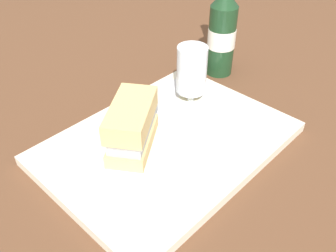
{
  "coord_description": "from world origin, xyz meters",
  "views": [
    {
      "loc": [
        -0.37,
        -0.36,
        0.45
      ],
      "look_at": [
        0.0,
        0.0,
        0.05
      ],
      "focal_mm": 39.12,
      "sensor_mm": 36.0,
      "label": 1
    }
  ],
  "objects_px": {
    "beer_glass": "(192,73)",
    "beer_bottle": "(222,32)",
    "sandwich": "(132,124)",
    "plate": "(134,148)"
  },
  "relations": [
    {
      "from": "beer_glass",
      "to": "beer_bottle",
      "type": "height_order",
      "value": "beer_bottle"
    },
    {
      "from": "sandwich",
      "to": "beer_bottle",
      "type": "xyz_separation_m",
      "value": [
        0.35,
        0.08,
        0.03
      ]
    },
    {
      "from": "sandwich",
      "to": "beer_bottle",
      "type": "distance_m",
      "value": 0.37
    },
    {
      "from": "plate",
      "to": "beer_glass",
      "type": "xyz_separation_m",
      "value": [
        0.18,
        0.03,
        0.06
      ]
    },
    {
      "from": "plate",
      "to": "beer_glass",
      "type": "bearing_deg",
      "value": 8.69
    },
    {
      "from": "plate",
      "to": "beer_bottle",
      "type": "relative_size",
      "value": 0.71
    },
    {
      "from": "sandwich",
      "to": "beer_glass",
      "type": "height_order",
      "value": "beer_glass"
    },
    {
      "from": "plate",
      "to": "sandwich",
      "type": "relative_size",
      "value": 1.32
    },
    {
      "from": "sandwich",
      "to": "beer_glass",
      "type": "relative_size",
      "value": 1.15
    },
    {
      "from": "plate",
      "to": "beer_glass",
      "type": "relative_size",
      "value": 1.52
    }
  ]
}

